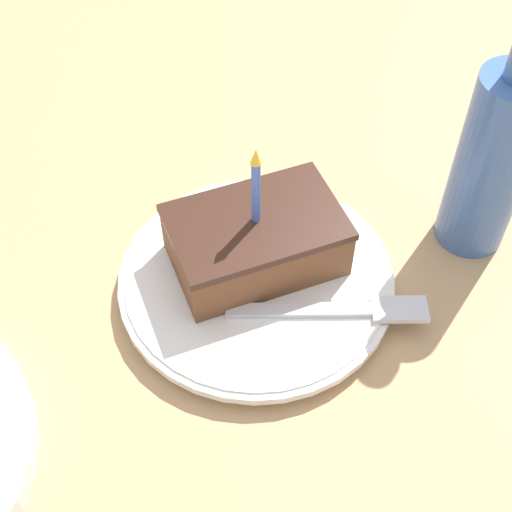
# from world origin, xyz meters

# --- Properties ---
(ground_plane) EXTENTS (2.40, 2.40, 0.04)m
(ground_plane) POSITION_xyz_m (0.00, 0.00, -0.02)
(ground_plane) COLOR tan
(ground_plane) RESTS_ON ground
(plate) EXTENTS (0.23, 0.23, 0.02)m
(plate) POSITION_xyz_m (0.01, 0.00, 0.01)
(plate) COLOR white
(plate) RESTS_ON ground_plane
(cake_slice) EXTENTS (0.09, 0.14, 0.12)m
(cake_slice) POSITION_xyz_m (0.03, -0.01, 0.04)
(cake_slice) COLOR brown
(cake_slice) RESTS_ON plate
(fork) EXTENTS (0.07, 0.16, 0.00)m
(fork) POSITION_xyz_m (-0.05, -0.05, 0.02)
(fork) COLOR silver
(fork) RESTS_ON plate
(bottle) EXTENTS (0.06, 0.06, 0.23)m
(bottle) POSITION_xyz_m (0.00, -0.20, 0.09)
(bottle) COLOR #3F66A5
(bottle) RESTS_ON ground_plane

